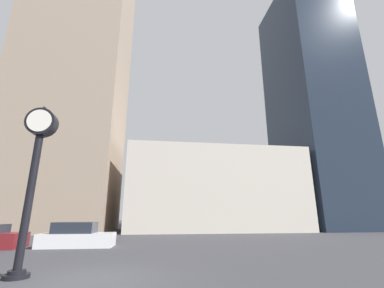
{
  "coord_description": "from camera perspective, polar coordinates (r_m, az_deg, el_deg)",
  "views": [
    {
      "loc": [
        1.68,
        -8.15,
        1.71
      ],
      "look_at": [
        4.36,
        10.8,
        7.09
      ],
      "focal_mm": 24.0,
      "sensor_mm": 36.0,
      "label": 1
    }
  ],
  "objects": [
    {
      "name": "street_clock",
      "position": [
        9.58,
        -31.47,
        -3.52
      ],
      "size": [
        0.92,
        0.7,
        5.27
      ],
      "color": "black",
      "rests_on": "ground_plane"
    },
    {
      "name": "ground_plane",
      "position": [
        8.5,
        -21.61,
        -26.3
      ],
      "size": [
        200.0,
        200.0,
        0.0
      ],
      "primitive_type": "plane",
      "color": "#38383D"
    },
    {
      "name": "building_tall_tower",
      "position": [
        38.27,
        -24.05,
        13.42
      ],
      "size": [
        11.84,
        12.0,
        38.9
      ],
      "color": "gray",
      "rests_on": "ground_plane"
    },
    {
      "name": "car_white",
      "position": [
        16.99,
        -24.19,
        -18.24
      ],
      "size": [
        4.04,
        1.88,
        1.37
      ],
      "rotation": [
        0.0,
        0.0,
        -0.02
      ],
      "color": "silver",
      "rests_on": "ground_plane"
    },
    {
      "name": "building_storefront_row",
      "position": [
        33.05,
        4.4,
        -10.51
      ],
      "size": [
        20.24,
        12.0,
        9.33
      ],
      "color": "beige",
      "rests_on": "ground_plane"
    },
    {
      "name": "building_glass_modern",
      "position": [
        42.44,
        24.98,
        8.32
      ],
      "size": [
        8.97,
        12.0,
        35.82
      ],
      "color": "#1E2838",
      "rests_on": "ground_plane"
    }
  ]
}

